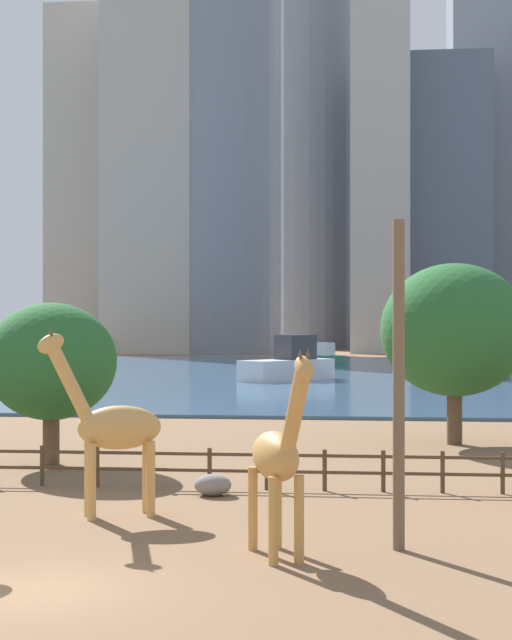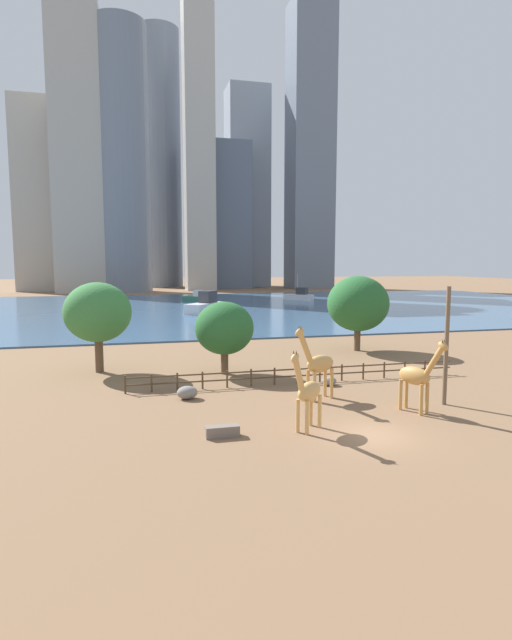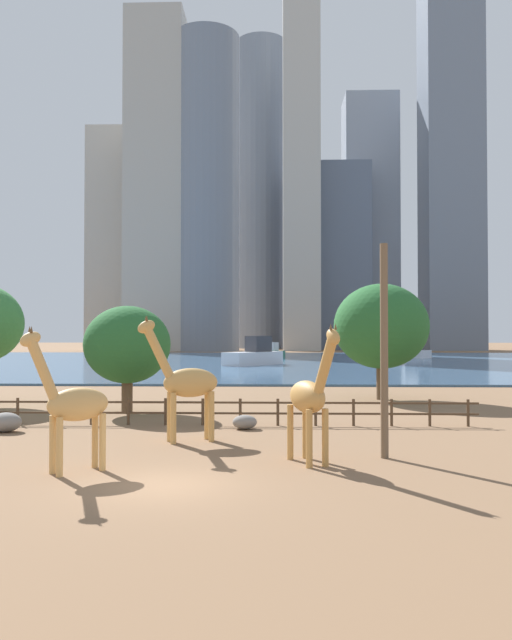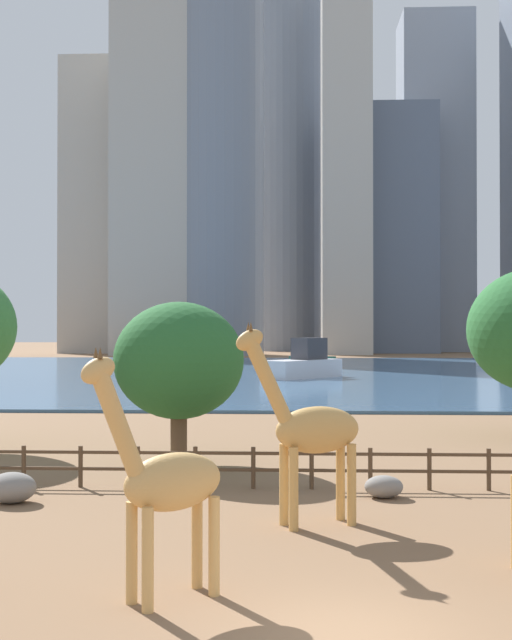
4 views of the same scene
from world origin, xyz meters
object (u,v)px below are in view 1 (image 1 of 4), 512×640
boat_sailboat (289,365)px  boat_tug (320,358)px  tree_right_tall (454,330)px  utility_pole (399,385)px  giraffe_tall (112,427)px  tree_center_broad (51,362)px  giraffe_companion (278,457)px  boulder_by_pole (213,485)px

boat_sailboat → boat_tug: boat_sailboat is taller
tree_right_tall → utility_pole: bearing=-99.2°
giraffe_tall → tree_center_broad: bearing=-85.8°
giraffe_companion → tree_right_tall: (5.95, 20.95, 2.66)m
utility_pole → boat_tug: utility_pole is taller
boulder_by_pole → tree_center_broad: size_ratio=0.19×
tree_right_tall → tree_center_broad: bearing=-154.2°
giraffe_companion → tree_center_broad: tree_center_broad is taller
boulder_by_pole → boat_tug: bearing=89.9°
boulder_by_pole → tree_right_tall: tree_right_tall is taller
giraffe_tall → tree_center_broad: size_ratio=0.86×
giraffe_tall → tree_center_broad: 10.48m
giraffe_companion → boat_tug: size_ratio=0.78×
giraffe_companion → utility_pole: size_ratio=0.62×
tree_right_tall → boat_sailboat: 42.89m
giraffe_tall → tree_center_broad: (-4.68, 9.27, 1.37)m
boulder_by_pole → tree_center_broad: bearing=140.0°
boat_sailboat → giraffe_companion: bearing=43.5°
utility_pole → boulder_by_pole: size_ratio=6.75×
giraffe_tall → tree_right_tall: 20.12m
boulder_by_pole → boat_tug: 81.41m
boat_sailboat → tree_right_tall: bearing=53.3°
giraffe_companion → tree_center_broad: bearing=-168.1°
boulder_by_pole → giraffe_tall: bearing=-123.0°
giraffe_tall → boat_tug: giraffe_tall is taller
boat_sailboat → boat_tug: 26.59m
giraffe_companion → tree_right_tall: 21.94m
giraffe_tall → boat_sailboat: size_ratio=0.58×
tree_center_broad → boat_sailboat: bearing=83.7°
giraffe_tall → tree_center_broad: tree_center_broad is taller
boulder_by_pole → boat_tug: boat_tug is taller
giraffe_tall → boat_sailboat: (0.76, 58.33, -0.92)m
utility_pole → boat_sailboat: 61.82m
utility_pole → tree_right_tall: (3.22, 19.85, 1.08)m
giraffe_tall → boat_sailboat: bearing=-113.3°
giraffe_tall → boulder_by_pole: giraffe_tall is taller
giraffe_companion → boat_sailboat: 62.64m
giraffe_tall → utility_pole: 8.31m
giraffe_companion → boat_tug: bearing=158.1°
tree_right_tall → boat_tug: size_ratio=1.28×
giraffe_tall → boulder_by_pole: bearing=-145.6°
utility_pole → boat_sailboat: bearing=96.4°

